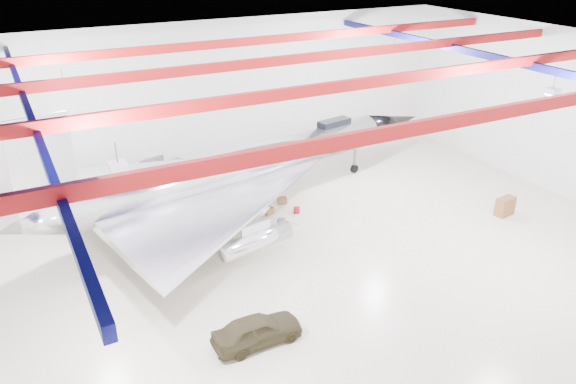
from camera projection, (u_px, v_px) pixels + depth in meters
floor at (301, 262)px, 30.76m from camera, size 40.00×40.00×0.00m
wall_back at (201, 99)px, 40.52m from camera, size 40.00×0.00×40.00m
wall_right at (567, 115)px, 36.91m from camera, size 0.00×30.00×30.00m
ceiling at (303, 60)px, 26.16m from camera, size 40.00×40.00×0.00m
ceiling_structure at (303, 75)px, 26.44m from camera, size 39.50×29.50×1.08m
jet_aircraft at (242, 170)px, 35.42m from camera, size 31.09×20.83×8.53m
jeep at (257, 330)px, 24.40m from camera, size 4.02×1.64×1.36m
desk at (505, 206)px, 35.67m from camera, size 1.38×0.82×1.19m
crate_ply at (223, 250)px, 31.57m from camera, size 0.56×0.48×0.34m
toolbox_red at (193, 205)px, 36.84m from camera, size 0.56×0.48×0.34m
engine_drum at (281, 223)px, 34.42m from camera, size 0.62×0.62×0.47m
parts_bin at (282, 200)px, 37.39m from camera, size 0.69×0.61×0.41m
crate_small at (156, 233)px, 33.46m from camera, size 0.49×0.42×0.30m
tool_chest at (297, 210)px, 36.09m from camera, size 0.55×0.55×0.38m
oil_barrel at (269, 211)px, 35.95m from camera, size 0.73×0.64×0.44m
spares_box at (276, 180)px, 40.57m from camera, size 0.56×0.56×0.38m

